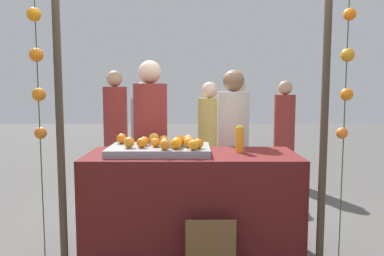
% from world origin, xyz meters
% --- Properties ---
extents(ground_plane, '(24.00, 24.00, 0.00)m').
position_xyz_m(ground_plane, '(0.00, 0.00, 0.00)').
color(ground_plane, '#565451').
extents(stall_counter, '(1.78, 0.74, 0.87)m').
position_xyz_m(stall_counter, '(0.00, 0.00, 0.43)').
color(stall_counter, '#5B1919').
rests_on(stall_counter, ground_plane).
extents(orange_tray, '(0.85, 0.53, 0.06)m').
position_xyz_m(orange_tray, '(-0.28, -0.00, 0.90)').
color(orange_tray, gray).
rests_on(orange_tray, stall_counter).
extents(orange_0, '(0.09, 0.09, 0.09)m').
position_xyz_m(orange_0, '(-0.62, 0.16, 0.97)').
color(orange_0, orange).
rests_on(orange_0, orange_tray).
extents(orange_1, '(0.08, 0.08, 0.08)m').
position_xyz_m(orange_1, '(0.05, -0.12, 0.97)').
color(orange_1, orange).
rests_on(orange_1, orange_tray).
extents(orange_2, '(0.09, 0.09, 0.09)m').
position_xyz_m(orange_2, '(-0.10, 0.04, 0.97)').
color(orange_2, orange).
rests_on(orange_2, orange_tray).
extents(orange_3, '(0.09, 0.09, 0.09)m').
position_xyz_m(orange_3, '(-0.13, -0.05, 0.97)').
color(orange_3, orange).
rests_on(orange_3, orange_tray).
extents(orange_4, '(0.09, 0.09, 0.09)m').
position_xyz_m(orange_4, '(-0.34, 0.19, 0.97)').
color(orange_4, orange).
rests_on(orange_4, orange_tray).
extents(orange_5, '(0.08, 0.08, 0.08)m').
position_xyz_m(orange_5, '(-0.22, -0.18, 0.97)').
color(orange_5, orange).
rests_on(orange_5, orange_tray).
extents(orange_6, '(0.09, 0.09, 0.09)m').
position_xyz_m(orange_6, '(-0.52, -0.09, 0.97)').
color(orange_6, orange).
rests_on(orange_6, orange_tray).
extents(orange_7, '(0.09, 0.09, 0.09)m').
position_xyz_m(orange_7, '(-0.03, -0.06, 0.97)').
color(orange_7, orange).
rests_on(orange_7, orange_tray).
extents(orange_8, '(0.09, 0.09, 0.09)m').
position_xyz_m(orange_8, '(-0.13, -0.14, 0.97)').
color(orange_8, orange).
rests_on(orange_8, orange_tray).
extents(orange_9, '(0.09, 0.09, 0.09)m').
position_xyz_m(orange_9, '(-0.03, 0.03, 0.97)').
color(orange_9, orange).
rests_on(orange_9, orange_tray).
extents(orange_10, '(0.08, 0.08, 0.08)m').
position_xyz_m(orange_10, '(0.01, -0.20, 0.97)').
color(orange_10, orange).
rests_on(orange_10, orange_tray).
extents(orange_11, '(0.08, 0.08, 0.08)m').
position_xyz_m(orange_11, '(-0.41, 0.04, 0.97)').
color(orange_11, orange).
rests_on(orange_11, orange_tray).
extents(orange_12, '(0.08, 0.08, 0.08)m').
position_xyz_m(orange_12, '(-0.22, -0.05, 0.97)').
color(orange_12, orange).
rests_on(orange_12, orange_tray).
extents(orange_13, '(0.07, 0.07, 0.07)m').
position_xyz_m(orange_13, '(-0.31, -0.03, 0.97)').
color(orange_13, orange).
rests_on(orange_13, orange_tray).
extents(orange_14, '(0.08, 0.08, 0.08)m').
position_xyz_m(orange_14, '(-0.25, 0.10, 0.97)').
color(orange_14, orange).
rests_on(orange_14, orange_tray).
extents(orange_15, '(0.08, 0.08, 0.08)m').
position_xyz_m(orange_15, '(-0.42, -0.08, 0.97)').
color(orange_15, orange).
rests_on(orange_15, orange_tray).
extents(juice_bottle, '(0.08, 0.08, 0.23)m').
position_xyz_m(juice_bottle, '(0.41, 0.07, 0.98)').
color(juice_bottle, orange).
rests_on(juice_bottle, stall_counter).
extents(chalkboard_sign, '(0.37, 0.03, 0.48)m').
position_xyz_m(chalkboard_sign, '(0.14, -0.50, 0.23)').
color(chalkboard_sign, brown).
rests_on(chalkboard_sign, ground_plane).
extents(vendor_left, '(0.34, 0.34, 1.69)m').
position_xyz_m(vendor_left, '(-0.42, 0.63, 0.79)').
color(vendor_left, maroon).
rests_on(vendor_left, ground_plane).
extents(vendor_right, '(0.32, 0.32, 1.60)m').
position_xyz_m(vendor_right, '(0.41, 0.63, 0.74)').
color(vendor_right, beige).
rests_on(vendor_right, ground_plane).
extents(crowd_person_0, '(0.33, 0.33, 1.66)m').
position_xyz_m(crowd_person_0, '(-1.08, 2.15, 0.77)').
color(crowd_person_0, maroon).
rests_on(crowd_person_0, ground_plane).
extents(crowd_person_1, '(0.30, 0.30, 1.50)m').
position_xyz_m(crowd_person_1, '(0.22, 1.62, 0.70)').
color(crowd_person_1, tan).
rests_on(crowd_person_1, ground_plane).
extents(crowd_person_2, '(0.31, 0.31, 1.55)m').
position_xyz_m(crowd_person_2, '(0.66, 2.28, 0.72)').
color(crowd_person_2, beige).
rests_on(crowd_person_2, ground_plane).
extents(crowd_person_3, '(0.31, 0.31, 1.53)m').
position_xyz_m(crowd_person_3, '(1.38, 2.45, 0.71)').
color(crowd_person_3, maroon).
rests_on(crowd_person_3, ground_plane).
extents(crowd_person_4, '(0.30, 0.30, 1.49)m').
position_xyz_m(crowd_person_4, '(-0.67, 1.93, 0.70)').
color(crowd_person_4, '#99999E').
rests_on(crowd_person_4, ground_plane).
extents(canopy_post_left, '(0.06, 0.06, 2.16)m').
position_xyz_m(canopy_post_left, '(-0.97, -0.41, 1.08)').
color(canopy_post_left, '#473828').
rests_on(canopy_post_left, ground_plane).
extents(canopy_post_right, '(0.06, 0.06, 2.16)m').
position_xyz_m(canopy_post_right, '(0.97, -0.41, 1.08)').
color(canopy_post_right, '#473828').
rests_on(canopy_post_right, ground_plane).
extents(garland_strand_left, '(0.10, 0.11, 2.03)m').
position_xyz_m(garland_strand_left, '(-1.10, -0.45, 1.53)').
color(garland_strand_left, '#2D4C23').
rests_on(garland_strand_left, ground_plane).
extents(garland_strand_right, '(0.11, 0.11, 2.03)m').
position_xyz_m(garland_strand_right, '(1.10, -0.44, 1.51)').
color(garland_strand_right, '#2D4C23').
rests_on(garland_strand_right, ground_plane).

